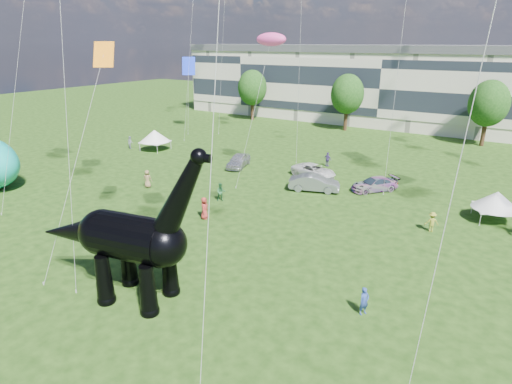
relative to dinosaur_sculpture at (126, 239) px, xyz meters
The scene contains 13 objects.
ground 5.50m from the dinosaur_sculpture, 16.38° to the right, with size 220.00×220.00×0.00m, color #16330C.
terrace_row 60.99m from the dinosaur_sculpture, 93.73° to the left, with size 78.00×11.00×12.00m, color beige.
tree_far_left 58.02m from the dinosaur_sculpture, 116.62° to the left, with size 5.20×5.20×9.44m.
tree_mid_left 52.50m from the dinosaur_sculpture, 98.74° to the left, with size 5.20×5.20×9.44m.
tree_mid_right 53.26m from the dinosaur_sculpture, 76.93° to the left, with size 5.20×5.20×9.44m.
dinosaur_sculpture is the anchor object (origin of this frame).
car_silver 26.90m from the dinosaur_sculpture, 112.09° to the left, with size 1.82×4.52×1.54m, color silver.
car_grey 22.22m from the dinosaur_sculpture, 87.91° to the left, with size 1.69×4.83×1.59m, color gray.
car_white 26.31m from the dinosaur_sculpture, 92.68° to the left, with size 2.26×4.89×1.36m, color silver.
car_dark 25.98m from the dinosaur_sculpture, 77.29° to the left, with size 1.88×4.62×1.34m, color #595960.
gazebo_near 28.31m from the dinosaur_sculpture, 55.28° to the left, with size 4.59×4.59×2.49m.
gazebo_left 35.02m from the dinosaur_sculpture, 133.29° to the left, with size 4.32×4.32×2.71m.
visitors 15.98m from the dinosaur_sculpture, 83.76° to the left, with size 57.25×41.21×1.84m.
Camera 1 is at (13.27, -12.58, 13.67)m, focal length 30.00 mm.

